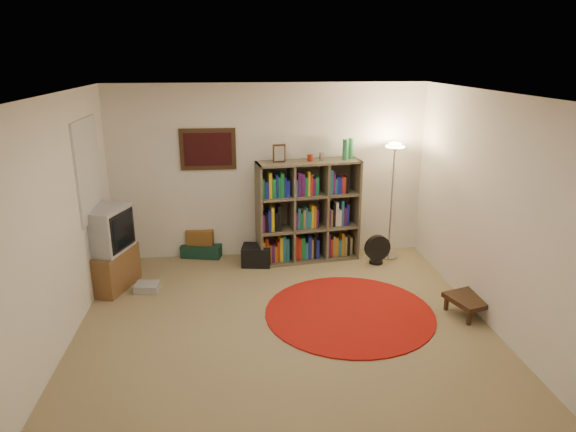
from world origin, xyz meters
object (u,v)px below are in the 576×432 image
floor_fan (377,250)px  bookshelf (306,213)px  tv_stand (106,250)px  floor_lamp (394,163)px  suitcase (203,249)px  side_table (471,300)px

floor_fan → bookshelf: bearing=155.4°
floor_fan → tv_stand: size_ratio=0.40×
floor_lamp → floor_fan: 1.24m
bookshelf → floor_fan: (0.98, -0.29, -0.49)m
tv_stand → floor_lamp: bearing=27.3°
bookshelf → floor_lamp: (1.22, -0.07, 0.71)m
suitcase → side_table: 3.84m
suitcase → side_table: (3.16, -2.18, 0.09)m
tv_stand → floor_fan: bearing=24.4°
floor_fan → suitcase: floor_fan is taller
bookshelf → side_table: size_ratio=2.94×
bookshelf → suitcase: size_ratio=2.70×
suitcase → tv_stand: bearing=-125.9°
tv_stand → suitcase: tv_stand is taller
floor_lamp → floor_fan: (-0.24, -0.23, -1.20)m
floor_fan → suitcase: size_ratio=0.66×
floor_fan → tv_stand: 3.66m
side_table → floor_lamp: bearing=103.4°
floor_fan → tv_stand: bearing=178.3°
bookshelf → tv_stand: bearing=-173.4°
bookshelf → suitcase: bearing=160.6°
floor_fan → tv_stand: (-3.62, -0.40, 0.30)m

